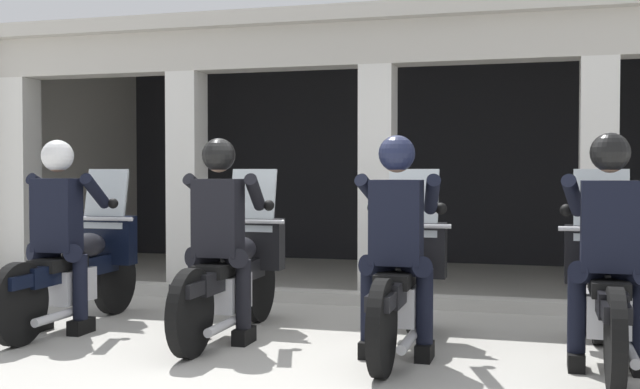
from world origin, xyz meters
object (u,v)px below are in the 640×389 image
Objects in this scene: motorcycle_far_left at (79,268)px; motorcycle_center_left at (234,273)px; police_officer_center_right at (397,227)px; motorcycle_far_right at (605,290)px; police_officer_far_left at (59,219)px; motorcycle_center_right at (404,283)px; police_officer_center_left at (220,222)px; police_officer_far_right at (609,231)px.

motorcycle_far_left is 1.00× the size of motorcycle_center_left.
police_officer_center_right reaches higher than motorcycle_far_left.
motorcycle_far_left is at bearing -177.76° from motorcycle_far_right.
police_officer_far_left is at bearing -173.94° from motorcycle_far_right.
motorcycle_far_left is 2.84m from motorcycle_center_right.
police_officer_center_left and police_officer_far_right have the same top height.
police_officer_center_left is (1.42, -0.27, 0.44)m from motorcycle_far_left.
motorcycle_far_left is 1.29× the size of police_officer_center_left.
motorcycle_far_left is 4.25m from motorcycle_far_right.
police_officer_center_left reaches higher than motorcycle_center_left.
police_officer_center_right reaches higher than motorcycle_far_right.
motorcycle_far_right is at bearing 13.68° from police_officer_center_right.
police_officer_center_left is 2.87m from motorcycle_far_right.
police_officer_far_left is 2.84m from police_officer_center_right.
motorcycle_far_right is (2.83, -0.13, 0.00)m from motorcycle_center_left.
motorcycle_center_right is (2.83, -0.13, 0.00)m from motorcycle_far_left.
motorcycle_center_left is (1.42, 0.02, 0.00)m from motorcycle_far_left.
motorcycle_center_right is 0.52m from police_officer_center_right.
police_officer_far_right is at bearing 2.39° from police_officer_center_right.
police_officer_center_left is at bearing 5.89° from police_officer_far_left.
motorcycle_far_left is 0.52m from police_officer_far_left.
motorcycle_far_left is 2.90m from police_officer_center_right.
police_officer_center_right is 1.00× the size of police_officer_far_right.
motorcycle_far_left is 4.29m from police_officer_far_right.
police_officer_center_right and police_officer_far_right have the same top height.
police_officer_far_right is (1.42, -0.27, 0.44)m from motorcycle_center_right.
police_officer_far_left is at bearing -177.76° from police_officer_far_right.
motorcycle_far_right is 0.52m from police_officer_far_right.
police_officer_center_left is at bearing 176.03° from police_officer_center_right.
police_officer_far_left is 1.51m from motorcycle_center_left.
motorcycle_far_left is 1.51m from police_officer_center_left.
motorcycle_center_right and motorcycle_far_right have the same top height.
motorcycle_center_left is 1.29× the size of police_officer_center_left.
motorcycle_center_left is 1.29× the size of police_officer_far_right.
motorcycle_far_left is at bearing -177.29° from motorcycle_center_left.
motorcycle_center_left is at bearing 165.03° from police_officer_center_right.
motorcycle_center_left and motorcycle_center_right have the same top height.
motorcycle_far_left is at bearing 173.62° from police_officer_center_right.
police_officer_far_right is at bearing -0.69° from police_officer_center_left.
motorcycle_center_right is at bearing 2.59° from motorcycle_far_left.
police_officer_center_right reaches higher than motorcycle_center_right.
police_officer_center_left is 1.42m from police_officer_center_right.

